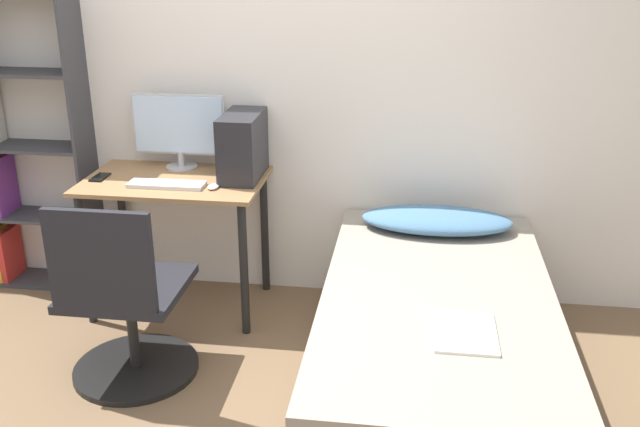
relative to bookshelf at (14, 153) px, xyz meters
The scene contains 12 objects.
wall_back 1.55m from the bookshelf, ahead, with size 8.00×0.05×2.50m.
desk 1.03m from the bookshelf, ahead, with size 0.95×0.61×0.75m.
bookshelf is the anchor object (origin of this frame).
office_chair 1.42m from the bookshelf, 42.78° to the right, with size 0.59×0.59×0.92m.
bed 2.60m from the bookshelf, 19.34° to the right, with size 1.03×1.94×0.52m.
pillow 2.41m from the bookshelf, ahead, with size 0.78×0.36×0.11m.
magazine 2.78m from the bookshelf, 25.46° to the right, with size 0.24×0.32×0.01m.
monitor 1.00m from the bookshelf, ahead, with size 0.52×0.17×0.41m.
keyboard 1.05m from the bookshelf, 16.55° to the right, with size 0.40×0.12×0.02m.
pc_tower 1.37m from the bookshelf, ahead, with size 0.19×0.39×0.35m.
mouse 1.29m from the bookshelf, 13.40° to the right, with size 0.06×0.09×0.02m.
phone 0.65m from the bookshelf, 19.71° to the right, with size 0.07×0.14×0.01m.
Camera 1 is at (0.79, -2.38, 1.94)m, focal length 40.00 mm.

